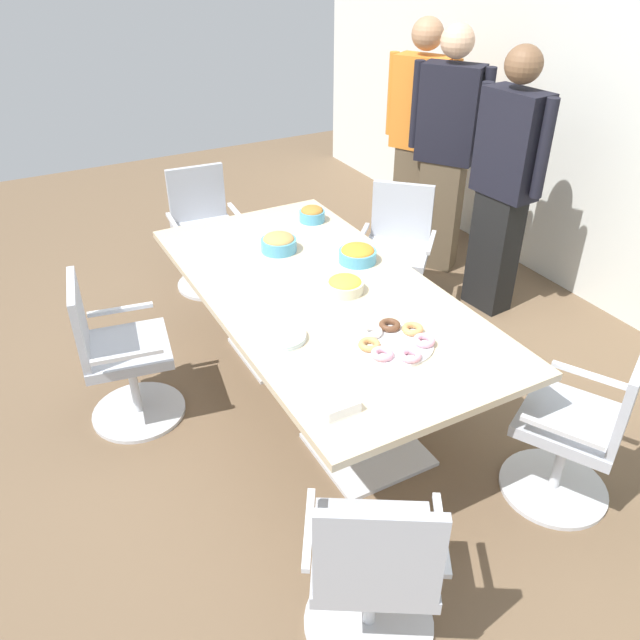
# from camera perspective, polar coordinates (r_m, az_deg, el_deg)

# --- Properties ---
(ground_plane) EXTENTS (10.00, 10.00, 0.01)m
(ground_plane) POSITION_cam_1_polar(r_m,az_deg,el_deg) (3.96, 0.00, -6.80)
(ground_plane) COLOR brown
(conference_table) EXTENTS (2.40, 1.20, 0.75)m
(conference_table) POSITION_cam_1_polar(r_m,az_deg,el_deg) (3.59, 0.00, 1.01)
(conference_table) COLOR #CCB793
(conference_table) RESTS_ON ground
(office_chair_0) EXTENTS (0.73, 0.73, 0.91)m
(office_chair_0) POSITION_cam_1_polar(r_m,az_deg,el_deg) (3.33, 22.27, -9.42)
(office_chair_0) COLOR silver
(office_chair_0) RESTS_ON ground
(office_chair_1) EXTENTS (0.76, 0.76, 0.91)m
(office_chair_1) POSITION_cam_1_polar(r_m,az_deg,el_deg) (4.68, 6.82, 5.61)
(office_chair_1) COLOR silver
(office_chair_1) RESTS_ON ground
(office_chair_2) EXTENTS (0.58, 0.58, 0.91)m
(office_chair_2) POSITION_cam_1_polar(r_m,az_deg,el_deg) (5.05, -10.21, 7.43)
(office_chair_2) COLOR silver
(office_chair_2) RESTS_ON ground
(office_chair_3) EXTENTS (0.62, 0.62, 0.91)m
(office_chair_3) POSITION_cam_1_polar(r_m,az_deg,el_deg) (3.73, -17.57, -3.38)
(office_chair_3) COLOR silver
(office_chair_3) RESTS_ON ground
(office_chair_4) EXTENTS (0.74, 0.74, 0.91)m
(office_chair_4) POSITION_cam_1_polar(r_m,az_deg,el_deg) (2.59, 4.78, -21.66)
(office_chair_4) COLOR silver
(office_chair_4) RESTS_ON ground
(person_standing_0) EXTENTS (0.58, 0.40, 1.88)m
(person_standing_0) POSITION_cam_1_polar(r_m,az_deg,el_deg) (5.44, 8.87, 15.97)
(person_standing_0) COLOR brown
(person_standing_0) RESTS_ON ground
(person_standing_1) EXTENTS (0.55, 0.43, 1.88)m
(person_standing_1) POSITION_cam_1_polar(r_m,az_deg,el_deg) (5.15, 11.22, 14.84)
(person_standing_1) COLOR brown
(person_standing_1) RESTS_ON ground
(person_standing_2) EXTENTS (0.61, 0.26, 1.85)m
(person_standing_2) POSITION_cam_1_polar(r_m,az_deg,el_deg) (4.61, 16.22, 11.80)
(person_standing_2) COLOR black
(person_standing_2) RESTS_ON ground
(snack_bowl_chips_orange) EXTENTS (0.23, 0.23, 0.10)m
(snack_bowl_chips_orange) POSITION_cam_1_polar(r_m,az_deg,el_deg) (3.81, 3.39, 5.94)
(snack_bowl_chips_orange) COLOR #4C9EC6
(snack_bowl_chips_orange) RESTS_ON conference_table
(snack_bowl_cookies) EXTENTS (0.22, 0.22, 0.11)m
(snack_bowl_cookies) POSITION_cam_1_polar(r_m,az_deg,el_deg) (3.94, -3.71, 6.93)
(snack_bowl_cookies) COLOR #4C9EC6
(snack_bowl_cookies) RESTS_ON conference_table
(snack_bowl_pretzels) EXTENTS (0.17, 0.17, 0.11)m
(snack_bowl_pretzels) POSITION_cam_1_polar(r_m,az_deg,el_deg) (4.36, -0.71, 9.49)
(snack_bowl_pretzels) COLOR #4C9EC6
(snack_bowl_pretzels) RESTS_ON conference_table
(snack_bowl_chips_yellow) EXTENTS (0.21, 0.21, 0.09)m
(snack_bowl_chips_yellow) POSITION_cam_1_polar(r_m,az_deg,el_deg) (3.49, 2.24, 3.18)
(snack_bowl_chips_yellow) COLOR beige
(snack_bowl_chips_yellow) RESTS_ON conference_table
(donut_platter) EXTENTS (0.37, 0.37, 0.04)m
(donut_platter) POSITION_cam_1_polar(r_m,az_deg,el_deg) (3.08, 6.71, -1.91)
(donut_platter) COLOR white
(donut_platter) RESTS_ON conference_table
(plate_stack) EXTENTS (0.24, 0.24, 0.03)m
(plate_stack) POSITION_cam_1_polar(r_m,az_deg,el_deg) (3.11, -3.42, -1.48)
(plate_stack) COLOR white
(plate_stack) RESTS_ON conference_table
(napkin_pile) EXTENTS (0.15, 0.15, 0.05)m
(napkin_pile) POSITION_cam_1_polar(r_m,az_deg,el_deg) (2.69, 1.46, -7.40)
(napkin_pile) COLOR white
(napkin_pile) RESTS_ON conference_table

